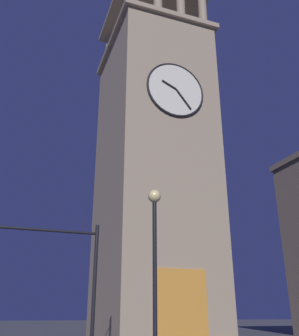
{
  "coord_description": "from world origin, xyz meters",
  "views": [
    {
      "loc": [
        11.17,
        22.53,
        1.51
      ],
      "look_at": [
        2.12,
        -2.27,
        11.82
      ],
      "focal_mm": 40.3,
      "sensor_mm": 36.0,
      "label": 1
    }
  ],
  "objects": [
    {
      "name": "clocktower",
      "position": [
        1.84,
        -2.24,
        11.86
      ],
      "size": [
        7.65,
        9.43,
        30.14
      ],
      "color": "gray",
      "rests_on": "ground_plane"
    },
    {
      "name": "traffic_signal_near",
      "position": [
        9.24,
        6.4,
        3.56
      ],
      "size": [
        4.41,
        0.41,
        5.19
      ],
      "color": "black",
      "rests_on": "ground_plane"
    },
    {
      "name": "street_lamp",
      "position": [
        6.81,
        11.07,
        3.79
      ],
      "size": [
        0.44,
        0.44,
        5.49
      ],
      "color": "black",
      "rests_on": "ground_plane"
    }
  ]
}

